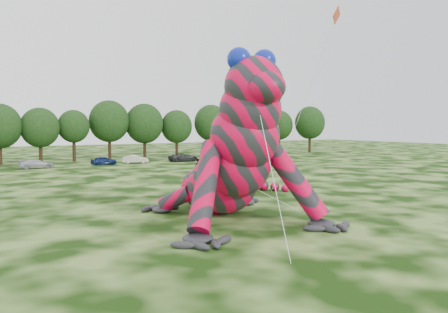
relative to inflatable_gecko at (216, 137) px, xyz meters
The scene contains 21 objects.
ground 9.26m from the inflatable_gecko, 98.33° to the right, with size 240.00×240.00×0.00m, color #16330A.
inflatable_gecko is the anchor object (origin of this frame).
flying_kite 13.89m from the inflatable_gecko, ahead, with size 3.62×5.44×16.01m.
tree_8 49.76m from the inflatable_gecko, 96.14° to the left, with size 6.14×5.53×8.94m, color black, non-canonical shape.
tree_9 49.83m from the inflatable_gecko, 90.04° to the left, with size 5.27×4.74×8.68m, color black, non-canonical shape.
tree_10 51.45m from the inflatable_gecko, 82.97° to the left, with size 7.09×6.38×10.50m, color black, non-canonical shape.
tree_11 52.24m from the inflatable_gecko, 75.95° to the left, with size 7.01×6.31×10.07m, color black, non-canonical shape.
tree_12 53.67m from the inflatable_gecko, 69.37° to the left, with size 5.99×5.39×8.97m, color black, non-canonical shape.
tree_13 56.02m from the inflatable_gecko, 62.31° to the left, with size 6.83×6.15×10.13m, color black, non-canonical shape.
tree_14 60.57m from the inflatable_gecko, 57.71° to the left, with size 6.82×6.14×9.40m, color black, non-canonical shape.
tree_15 62.63m from the inflatable_gecko, 53.36° to the left, with size 7.17×6.45×9.63m, color black, non-canonical shape.
tree_16 68.23m from the inflatable_gecko, 49.46° to the left, with size 6.26×5.63×9.37m, color black, non-canonical shape.
tree_17 70.71m from the inflatable_gecko, 44.02° to the left, with size 6.98×6.28×10.30m, color black, non-canonical shape.
car_3 40.72m from the inflatable_gecko, 100.15° to the left, with size 1.88×4.63×1.34m, color #A8ABB1.
car_4 41.01m from the inflatable_gecko, 86.36° to the left, with size 1.55×3.86×1.32m, color navy.
car_5 42.23m from the inflatable_gecko, 79.35° to the left, with size 1.42×4.08×1.34m, color beige.
car_6 43.79m from the inflatable_gecko, 68.59° to the left, with size 2.30×4.99×1.39m, color #2A292C.
car_7 47.94m from the inflatable_gecko, 56.56° to the left, with size 1.99×4.90×1.42m, color silver.
spectator_2 26.87m from the inflatable_gecko, 66.29° to the left, with size 1.11×0.64×1.72m, color gray.
spectator_5 11.51m from the inflatable_gecko, 50.86° to the left, with size 1.53×0.49×1.65m, color gray.
spectator_3 29.25m from the inflatable_gecko, 62.44° to the left, with size 0.98×0.41×1.68m, color gray.
Camera 1 is at (-13.30, -18.92, 6.11)m, focal length 35.00 mm.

